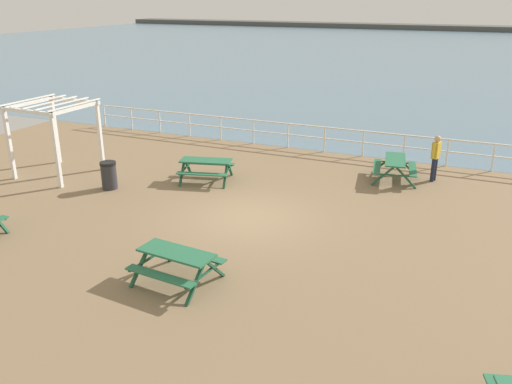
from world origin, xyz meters
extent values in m
cube|color=#846B4C|center=(0.00, 0.00, -0.10)|extent=(30.00, 24.00, 0.20)
cube|color=slate|center=(0.00, 52.75, 0.00)|extent=(142.00, 90.00, 0.01)
cube|color=#4C4C47|center=(0.00, 95.75, 0.00)|extent=(142.00, 6.00, 1.80)
cube|color=white|center=(0.00, 7.75, 1.05)|extent=(23.00, 0.06, 0.06)
cube|color=white|center=(0.00, 7.75, 0.58)|extent=(23.00, 0.05, 0.05)
cylinder|color=white|center=(-11.50, 7.75, 0.53)|extent=(0.07, 0.07, 1.05)
cylinder|color=white|center=(-9.86, 7.75, 0.53)|extent=(0.07, 0.07, 1.05)
cylinder|color=white|center=(-8.21, 7.75, 0.53)|extent=(0.07, 0.07, 1.05)
cylinder|color=white|center=(-6.57, 7.75, 0.53)|extent=(0.07, 0.07, 1.05)
cylinder|color=white|center=(-4.93, 7.75, 0.53)|extent=(0.07, 0.07, 1.05)
cylinder|color=white|center=(-3.29, 7.75, 0.53)|extent=(0.07, 0.07, 1.05)
cylinder|color=white|center=(-1.64, 7.75, 0.53)|extent=(0.07, 0.07, 1.05)
cylinder|color=white|center=(0.00, 7.75, 0.53)|extent=(0.07, 0.07, 1.05)
cylinder|color=white|center=(1.64, 7.75, 0.53)|extent=(0.07, 0.07, 1.05)
cylinder|color=white|center=(3.29, 7.75, 0.53)|extent=(0.07, 0.07, 1.05)
cylinder|color=white|center=(4.93, 7.75, 0.53)|extent=(0.07, 0.07, 1.05)
cylinder|color=white|center=(6.57, 7.75, 0.53)|extent=(0.07, 0.07, 1.05)
cube|color=#286B47|center=(3.37, 5.28, 0.75)|extent=(0.99, 1.89, 0.05)
cube|color=#286B47|center=(2.75, 5.17, 0.45)|extent=(0.56, 1.82, 0.04)
cube|color=#286B47|center=(3.98, 5.38, 0.45)|extent=(0.56, 1.82, 0.04)
cube|color=#1E5035|center=(2.86, 5.98, 0.38)|extent=(0.79, 0.21, 0.79)
cube|color=#1E5035|center=(3.60, 6.11, 0.38)|extent=(0.79, 0.21, 0.79)
cube|color=#1E5035|center=(3.23, 6.04, 0.42)|extent=(1.49, 0.31, 0.04)
cube|color=#1E5035|center=(3.13, 4.44, 0.38)|extent=(0.79, 0.21, 0.79)
cube|color=#1E5035|center=(3.87, 4.57, 0.38)|extent=(0.79, 0.21, 0.79)
cube|color=#1E5035|center=(3.50, 4.51, 0.42)|extent=(1.49, 0.31, 0.04)
cube|color=#286B47|center=(-2.76, 2.46, 0.75)|extent=(1.92, 1.15, 0.05)
cube|color=#286B47|center=(-2.93, 3.06, 0.45)|extent=(1.81, 0.72, 0.04)
cube|color=#286B47|center=(-2.60, 1.86, 0.45)|extent=(1.81, 0.72, 0.04)
cube|color=#1E5035|center=(-2.11, 3.02, 0.38)|extent=(0.28, 0.79, 0.79)
cube|color=#1E5035|center=(-1.91, 2.30, 0.38)|extent=(0.28, 0.79, 0.79)
cube|color=#1E5035|center=(-2.01, 2.66, 0.42)|extent=(0.45, 1.46, 0.04)
cube|color=#1E5035|center=(-3.61, 2.62, 0.38)|extent=(0.28, 0.79, 0.79)
cube|color=#1E5035|center=(-3.42, 1.89, 0.38)|extent=(0.28, 0.79, 0.79)
cube|color=#1E5035|center=(-3.52, 2.25, 0.42)|extent=(0.45, 1.46, 0.04)
cube|color=#286B47|center=(0.08, -4.10, 0.75)|extent=(1.86, 0.86, 0.05)
cube|color=#286B47|center=(0.14, -3.48, 0.45)|extent=(1.82, 0.42, 0.04)
cube|color=#286B47|center=(0.03, -4.72, 0.45)|extent=(1.82, 0.42, 0.04)
cube|color=#1E5035|center=(0.89, -3.80, 0.38)|extent=(0.15, 0.80, 0.79)
cube|color=#1E5035|center=(0.83, -4.54, 0.38)|extent=(0.15, 0.80, 0.79)
cube|color=#1E5035|center=(0.86, -4.17, 0.42)|extent=(0.20, 1.50, 0.04)
cube|color=#1E5035|center=(-0.66, -3.66, 0.38)|extent=(0.15, 0.80, 0.79)
cube|color=#1E5035|center=(-0.73, -4.40, 0.38)|extent=(0.15, 0.80, 0.79)
cube|color=#1E5035|center=(-0.69, -4.03, 0.42)|extent=(0.20, 1.50, 0.04)
cylinder|color=#1E2338|center=(4.69, 5.80, 0.42)|extent=(0.14, 0.14, 0.85)
cylinder|color=#1E2338|center=(4.65, 5.63, 0.42)|extent=(0.14, 0.14, 0.85)
cube|color=gold|center=(4.67, 5.71, 1.14)|extent=(0.30, 0.39, 0.58)
cylinder|color=gold|center=(4.73, 5.93, 1.17)|extent=(0.09, 0.09, 0.52)
cylinder|color=gold|center=(4.61, 5.50, 1.17)|extent=(0.09, 0.09, 0.52)
sphere|color=tan|center=(4.67, 5.71, 1.54)|extent=(0.23, 0.23, 0.23)
cube|color=white|center=(-6.99, 2.00, 1.25)|extent=(0.12, 0.12, 2.50)
cube|color=white|center=(-7.03, -0.20, 1.25)|extent=(0.12, 0.12, 2.50)
cube|color=white|center=(-9.19, 2.05, 1.25)|extent=(0.12, 0.12, 2.50)
cube|color=white|center=(-9.23, -0.15, 1.25)|extent=(0.12, 0.12, 2.50)
cube|color=white|center=(-7.01, 0.90, 2.56)|extent=(0.17, 2.44, 0.12)
cube|color=white|center=(-9.21, 0.95, 2.56)|extent=(0.17, 2.44, 0.12)
cube|color=white|center=(-8.09, 2.02, 2.56)|extent=(2.44, 0.17, 0.12)
cube|color=white|center=(-8.13, -0.17, 2.56)|extent=(2.44, 0.17, 0.12)
cube|color=white|center=(-9.21, 0.95, 2.68)|extent=(0.13, 2.56, 0.04)
cube|color=white|center=(-8.66, 0.94, 2.68)|extent=(0.13, 2.56, 0.04)
cube|color=white|center=(-8.11, 0.92, 2.68)|extent=(0.13, 2.56, 0.04)
cube|color=white|center=(-7.56, 0.91, 2.68)|extent=(0.13, 2.56, 0.04)
cube|color=white|center=(-7.01, 0.90, 2.68)|extent=(0.13, 2.56, 0.04)
cylinder|color=#2D2D33|center=(-5.40, 0.39, 0.42)|extent=(0.52, 0.52, 0.85)
cylinder|color=black|center=(-5.40, 0.39, 0.90)|extent=(0.55, 0.55, 0.10)
camera|label=1|loc=(6.12, -13.29, 6.27)|focal=37.26mm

